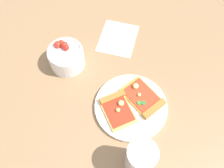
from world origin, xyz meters
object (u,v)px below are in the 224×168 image
Objects in this scene: plate at (131,107)px; salad_bowl at (66,57)px; pizza_slice_far at (117,107)px; soda_glass at (140,160)px; pizza_slice_near at (144,98)px; paper_napkin at (118,38)px.

salad_bowl reaches higher than plate.
salad_bowl reaches higher than pizza_slice_far.
soda_glass is at bearing -122.87° from salad_bowl.
salad_bowl reaches higher than pizza_slice_near.
paper_napkin is at bearing 31.29° from plate.
pizza_slice_near reaches higher than paper_napkin.
salad_bowl is (0.03, 0.29, 0.02)m from pizza_slice_near.
salad_bowl is 0.21m from paper_napkin.
pizza_slice_near and pizza_slice_far have the same top height.
soda_glass reaches higher than salad_bowl.
pizza_slice_far reaches higher than plate.
pizza_slice_near is at bearing -139.57° from paper_napkin.
salad_bowl reaches higher than paper_napkin.
salad_bowl is at bearing 146.09° from paper_napkin.
pizza_slice_far is 0.29m from paper_napkin.
paper_napkin is (0.21, 0.18, -0.02)m from pizza_slice_near.
pizza_slice_far is at bearing 132.96° from pizza_slice_near.
pizza_slice_far is at bearing -157.48° from paper_napkin.
plate is 1.70× the size of soda_glass.
pizza_slice_near is 1.29× the size of salad_bowl.
plate is at bearing -56.86° from pizza_slice_far.
paper_napkin is at bearing -33.91° from salad_bowl.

